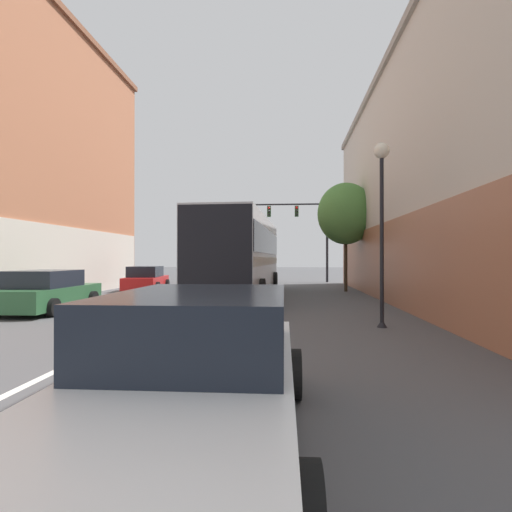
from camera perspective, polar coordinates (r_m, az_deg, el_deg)
lane_center_line at (r=17.32m, az=-7.39°, el=-6.14°), size 0.14×45.91×0.01m
building_right_storefront at (r=18.22m, az=29.14°, el=9.95°), size 7.43×24.91×9.77m
bus at (r=18.62m, az=-2.14°, el=0.45°), size 3.19×11.40×3.60m
hatchback_foreground at (r=3.93m, az=-8.44°, el=-16.31°), size 2.09×4.49×1.42m
parked_car_left_near at (r=22.29m, az=-15.42°, el=-3.24°), size 2.22×4.06×1.33m
parked_car_left_mid at (r=14.95m, az=-27.61°, el=-4.57°), size 2.10×4.22×1.36m
traffic_signal_gantry at (r=29.92m, az=5.24°, el=4.98°), size 7.58×0.36×6.09m
street_lamp at (r=10.73m, az=17.52°, el=7.19°), size 0.40×0.40×4.70m
street_tree_near at (r=21.81m, az=12.69°, el=5.90°), size 2.97×2.68×5.77m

